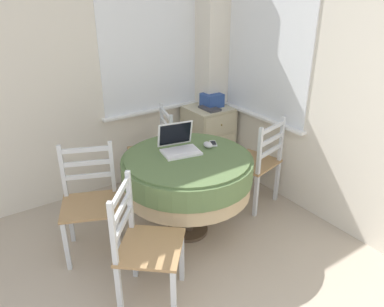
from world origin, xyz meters
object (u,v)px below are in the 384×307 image
(dining_chair_camera_near, at_px, (144,246))
(dining_chair_near_right_window, at_px, (257,163))
(computer_mouse, at_px, (208,145))
(dining_chair_left_flank, at_px, (90,202))
(laptop, at_px, (179,146))
(storage_box, at_px, (212,100))
(dining_chair_near_back_window, at_px, (154,152))
(cell_phone, at_px, (213,143))
(corner_cabinet, at_px, (208,139))
(book_on_cabinet, at_px, (210,108))
(round_dining_table, at_px, (187,172))

(dining_chair_camera_near, bearing_deg, dining_chair_near_right_window, 18.57)
(computer_mouse, relative_size, dining_chair_left_flank, 0.11)
(laptop, distance_m, storage_box, 1.20)
(dining_chair_near_back_window, bearing_deg, cell_phone, -73.74)
(computer_mouse, xyz_separation_m, storage_box, (0.68, 0.84, 0.08))
(computer_mouse, distance_m, dining_chair_near_back_window, 0.82)
(dining_chair_near_back_window, distance_m, dining_chair_near_right_window, 1.04)
(computer_mouse, xyz_separation_m, cell_phone, (0.08, 0.03, -0.02))
(dining_chair_left_flank, relative_size, storage_box, 4.46)
(dining_chair_near_back_window, relative_size, corner_cabinet, 1.16)
(corner_cabinet, bearing_deg, cell_phone, -124.23)
(computer_mouse, bearing_deg, dining_chair_near_back_window, 99.39)
(laptop, bearing_deg, book_on_cabinet, 39.35)
(dining_chair_camera_near, bearing_deg, book_on_cabinet, 40.70)
(round_dining_table, height_order, laptop, laptop)
(corner_cabinet, distance_m, storage_box, 0.46)
(book_on_cabinet, bearing_deg, computer_mouse, -127.65)
(round_dining_table, relative_size, dining_chair_left_flank, 1.21)
(storage_box, bearing_deg, computer_mouse, -128.79)
(storage_box, bearing_deg, dining_chair_left_flank, -159.09)
(round_dining_table, relative_size, dining_chair_near_right_window, 1.21)
(round_dining_table, distance_m, corner_cabinet, 1.27)
(dining_chair_near_right_window, height_order, dining_chair_left_flank, same)
(round_dining_table, xyz_separation_m, computer_mouse, (0.24, 0.05, 0.17))
(round_dining_table, relative_size, book_on_cabinet, 4.55)
(storage_box, bearing_deg, cell_phone, -126.27)
(dining_chair_near_right_window, distance_m, dining_chair_left_flank, 1.60)
(dining_chair_near_back_window, distance_m, dining_chair_left_flank, 1.04)
(dining_chair_left_flank, bearing_deg, round_dining_table, -17.56)
(round_dining_table, xyz_separation_m, dining_chair_left_flank, (-0.77, 0.24, -0.15))
(dining_chair_near_back_window, bearing_deg, round_dining_table, -98.66)
(cell_phone, bearing_deg, round_dining_table, -166.35)
(computer_mouse, distance_m, dining_chair_near_right_window, 0.66)
(round_dining_table, bearing_deg, dining_chair_camera_near, -144.14)
(cell_phone, height_order, corner_cabinet, corner_cabinet)
(computer_mouse, relative_size, dining_chair_near_right_window, 0.11)
(dining_chair_camera_near, xyz_separation_m, corner_cabinet, (1.54, 1.37, -0.06))
(round_dining_table, distance_m, cell_phone, 0.37)
(round_dining_table, relative_size, computer_mouse, 10.89)
(dining_chair_camera_near, bearing_deg, storage_box, 40.78)
(round_dining_table, distance_m, dining_chair_left_flank, 0.82)
(laptop, bearing_deg, round_dining_table, -89.89)
(dining_chair_left_flank, bearing_deg, dining_chair_near_back_window, 31.80)
(laptop, relative_size, dining_chair_near_right_window, 0.39)
(dining_chair_near_right_window, height_order, storage_box, storage_box)
(computer_mouse, distance_m, book_on_cabinet, 0.96)
(dining_chair_near_back_window, bearing_deg, book_on_cabinet, 1.13)
(dining_chair_left_flank, bearing_deg, dining_chair_camera_near, -81.86)
(round_dining_table, distance_m, laptop, 0.23)
(cell_phone, relative_size, dining_chair_near_right_window, 0.15)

